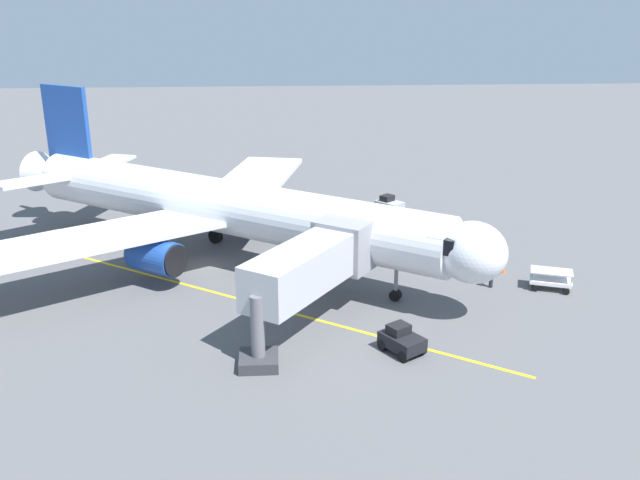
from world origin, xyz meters
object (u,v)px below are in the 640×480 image
object	(u,v)px
tug_starboard_side	(389,205)
baggage_cart_rear_apron	(551,279)
jet_bridge	(316,263)
safety_cone_nose_right	(471,254)
safety_cone_nose_left	(503,269)
tug_near_nose	(402,340)
ground_crew_marshaller	(492,275)
airplane	(220,207)
ground_crew_wing_walker	(387,252)

from	to	relation	value
tug_starboard_side	baggage_cart_rear_apron	world-z (taller)	tug_starboard_side
jet_bridge	safety_cone_nose_right	xyz separation A→B (m)	(-11.96, -10.11, -3.49)
safety_cone_nose_left	jet_bridge	bearing A→B (deg)	27.69
tug_starboard_side	tug_near_nose	bearing A→B (deg)	81.99
baggage_cart_rear_apron	safety_cone_nose_right	world-z (taller)	baggage_cart_rear_apron
baggage_cart_rear_apron	ground_crew_marshaller	bearing A→B (deg)	-8.10
baggage_cart_rear_apron	safety_cone_nose_right	distance (m)	7.02
tug_near_nose	tug_starboard_side	xyz separation A→B (m)	(-3.58, -25.42, 0.00)
airplane	tug_starboard_side	bearing A→B (deg)	-142.12
airplane	tug_near_nose	xyz separation A→B (m)	(-10.43, 14.52, -3.30)
jet_bridge	tug_starboard_side	world-z (taller)	jet_bridge
airplane	jet_bridge	xyz separation A→B (m)	(-6.14, 10.88, -0.24)
safety_cone_nose_right	airplane	bearing A→B (deg)	-2.44
ground_crew_marshaller	safety_cone_nose_left	size ratio (longest dim) A/B	3.11
jet_bridge	tug_near_nose	world-z (taller)	jet_bridge
tug_near_nose	jet_bridge	bearing A→B (deg)	-40.35
ground_crew_marshaller	safety_cone_nose_right	xyz separation A→B (m)	(-0.25, -5.53, -0.61)
airplane	jet_bridge	world-z (taller)	airplane
jet_bridge	tug_near_nose	xyz separation A→B (m)	(-4.29, 3.64, -3.06)
baggage_cart_rear_apron	safety_cone_nose_left	bearing A→B (deg)	-54.13
tug_starboard_side	ground_crew_marshaller	bearing A→B (deg)	102.61
jet_bridge	baggage_cart_rear_apron	xyz separation A→B (m)	(-15.47, -4.05, -3.11)
tug_near_nose	safety_cone_nose_left	world-z (taller)	tug_near_nose
ground_crew_marshaller	baggage_cart_rear_apron	bearing A→B (deg)	171.90
jet_bridge	baggage_cart_rear_apron	world-z (taller)	jet_bridge
baggage_cart_rear_apron	safety_cone_nose_left	distance (m)	3.66
tug_near_nose	safety_cone_nose_left	bearing A→B (deg)	-130.37
tug_starboard_side	safety_cone_nose_right	xyz separation A→B (m)	(-4.09, 11.66, -0.43)
ground_crew_wing_walker	safety_cone_nose_right	distance (m)	6.45
airplane	ground_crew_marshaller	bearing A→B (deg)	160.56
ground_crew_marshaller	tug_starboard_side	world-z (taller)	ground_crew_marshaller
tug_starboard_side	jet_bridge	bearing A→B (deg)	70.14
tug_near_nose	tug_starboard_side	world-z (taller)	same
tug_near_nose	safety_cone_nose_left	xyz separation A→B (m)	(-9.05, -10.64, -0.43)
tug_near_nose	baggage_cart_rear_apron	distance (m)	13.57
safety_cone_nose_left	baggage_cart_rear_apron	bearing A→B (deg)	125.87
baggage_cart_rear_apron	ground_crew_wing_walker	bearing A→B (deg)	-27.63
safety_cone_nose_right	tug_near_nose	bearing A→B (deg)	60.85
jet_bridge	ground_crew_wing_walker	bearing A→B (deg)	-121.33
airplane	jet_bridge	bearing A→B (deg)	119.43
airplane	safety_cone_nose_left	size ratio (longest dim) A/B	63.84
safety_cone_nose_left	ground_crew_wing_walker	bearing A→B (deg)	-15.96
ground_crew_wing_walker	safety_cone_nose_left	xyz separation A→B (m)	(-7.73, 2.21, -0.61)
safety_cone_nose_left	safety_cone_nose_right	world-z (taller)	same
safety_cone_nose_right	baggage_cart_rear_apron	bearing A→B (deg)	120.07
tug_near_nose	tug_starboard_side	distance (m)	25.67
airplane	tug_near_nose	size ratio (longest dim) A/B	12.79
ground_crew_marshaller	safety_cone_nose_right	distance (m)	5.57
tug_starboard_side	ground_crew_wing_walker	bearing A→B (deg)	79.81
ground_crew_marshaller	ground_crew_wing_walker	distance (m)	7.66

